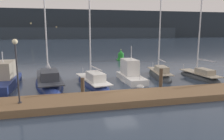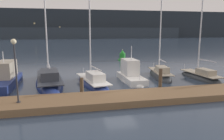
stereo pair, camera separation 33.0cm
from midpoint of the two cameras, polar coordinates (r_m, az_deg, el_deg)
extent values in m
plane|color=#2D3D51|center=(17.27, 2.78, -5.78)|extent=(400.00, 400.00, 0.00)
cube|color=brown|center=(15.14, 5.01, -7.28)|extent=(26.62, 2.80, 0.45)
cylinder|color=#4C3D2D|center=(16.00, -7.32, -4.54)|extent=(0.28, 0.28, 1.42)
cylinder|color=#4C3D2D|center=(17.52, 13.05, -2.67)|extent=(0.28, 0.28, 1.85)
ellipsoid|color=navy|center=(20.72, -25.68, -4.07)|extent=(1.95, 6.61, 1.23)
cube|color=navy|center=(20.63, -25.76, -3.07)|extent=(1.80, 5.95, 0.74)
cube|color=#A39984|center=(21.06, -25.57, 0.16)|extent=(1.32, 2.91, 1.39)
cube|color=black|center=(22.30, -24.84, 1.29)|extent=(1.15, 0.28, 0.62)
cylinder|color=silver|center=(20.40, -26.16, 3.09)|extent=(0.07, 0.07, 0.91)
ellipsoid|color=navy|center=(20.46, -15.62, -3.58)|extent=(3.24, 8.59, 1.64)
cube|color=#333842|center=(20.31, -15.71, -1.71)|extent=(2.72, 7.21, 0.08)
cube|color=#333842|center=(19.24, -15.61, -1.13)|extent=(1.68, 2.82, 0.73)
cylinder|color=silver|center=(20.63, -16.66, 15.11)|extent=(0.12, 0.12, 11.93)
cylinder|color=silver|center=(18.95, -15.71, 1.35)|extent=(0.49, 3.63, 0.09)
cylinder|color=silver|center=(24.05, -16.24, 0.73)|extent=(0.04, 0.04, 0.50)
ellipsoid|color=navy|center=(19.65, -4.61, -3.79)|extent=(3.06, 6.94, 1.23)
cube|color=silver|center=(19.53, -4.63, -2.33)|extent=(2.57, 5.83, 0.08)
cube|color=silver|center=(18.70, -3.88, -1.68)|extent=(1.49, 2.32, 0.70)
cylinder|color=silver|center=(19.56, -5.33, 11.31)|extent=(0.12, 0.12, 9.24)
cylinder|color=silver|center=(18.49, -3.84, 0.54)|extent=(0.60, 2.80, 0.09)
cylinder|color=silver|center=(22.38, -7.11, -0.08)|extent=(0.04, 0.04, 0.50)
ellipsoid|color=white|center=(20.91, 5.52, -2.93)|extent=(1.93, 5.10, 1.09)
cube|color=white|center=(20.84, 5.54, -2.18)|extent=(1.78, 4.59, 0.56)
cube|color=silver|center=(21.12, 5.13, 0.80)|extent=(1.28, 2.26, 1.48)
cube|color=black|center=(22.03, 4.29, 1.80)|extent=(1.08, 0.31, 0.66)
cylinder|color=silver|center=(20.55, 5.56, 4.45)|extent=(0.07, 0.07, 1.31)
cylinder|color=silver|center=(18.78, 7.71, -1.83)|extent=(0.04, 0.04, 0.60)
ellipsoid|color=#2D3338|center=(23.25, 12.80, -1.78)|extent=(2.46, 5.94, 1.57)
cube|color=#A39984|center=(23.13, 12.86, -0.32)|extent=(2.07, 4.99, 0.08)
cube|color=#A39984|center=(22.42, 13.39, 0.17)|extent=(1.24, 1.97, 0.58)
cylinder|color=silver|center=(23.18, 12.92, 9.21)|extent=(0.12, 0.12, 7.64)
cylinder|color=silver|center=(22.33, 13.45, 2.40)|extent=(0.41, 2.20, 0.09)
cylinder|color=silver|center=(25.60, 11.20, 1.33)|extent=(0.04, 0.04, 0.50)
ellipsoid|color=#2D3338|center=(23.72, 22.42, -2.08)|extent=(2.17, 5.90, 1.13)
cube|color=#A39984|center=(23.61, 22.51, -0.83)|extent=(1.82, 4.96, 0.08)
cube|color=#A39984|center=(23.05, 23.66, -0.43)|extent=(1.15, 1.93, 0.50)
cylinder|color=silver|center=(23.58, 22.45, 8.67)|extent=(0.12, 0.12, 7.76)
cylinder|color=silver|center=(22.87, 23.89, 2.27)|extent=(0.30, 2.34, 0.09)
cylinder|color=silver|center=(25.62, 18.76, 0.82)|extent=(0.04, 0.04, 0.50)
cylinder|color=green|center=(35.43, 3.01, 2.75)|extent=(1.41, 1.41, 0.16)
cylinder|color=green|center=(35.36, 3.02, 3.67)|extent=(0.94, 0.94, 0.97)
cone|color=green|center=(35.28, 3.03, 4.85)|extent=(0.66, 0.66, 0.50)
sphere|color=#F9EAB7|center=(35.25, 3.04, 5.34)|extent=(0.16, 0.16, 0.16)
cylinder|color=#2D2D33|center=(14.58, -22.63, -7.72)|extent=(0.24, 0.24, 0.06)
cylinder|color=#2D2D33|center=(14.15, -23.14, -0.83)|extent=(0.10, 0.10, 3.51)
sphere|color=#F9EAB7|center=(13.93, -23.70, 6.83)|extent=(0.32, 0.32, 0.32)
cube|color=#232B33|center=(134.91, -10.63, 11.67)|extent=(240.00, 16.00, 16.11)
cube|color=#2C363F|center=(124.93, -14.88, 9.29)|extent=(144.00, 10.00, 6.01)
cube|color=#F4DB8C|center=(130.25, 1.04, 9.53)|extent=(0.80, 0.10, 0.80)
cube|color=#F4DB8C|center=(130.90, -26.89, 7.89)|extent=(0.80, 0.10, 0.80)
cube|color=#F4DB8C|center=(126.78, -13.42, 10.82)|extent=(0.80, 0.10, 0.80)
cube|color=#F4DB8C|center=(126.96, -15.65, 9.42)|extent=(0.80, 0.10, 0.80)
cube|color=#F4DB8C|center=(129.51, -0.41, 10.52)|extent=(0.80, 0.10, 0.80)
cube|color=#F4DB8C|center=(128.62, -22.30, 9.05)|extent=(0.80, 0.10, 0.80)
cube|color=#F4DB8C|center=(127.16, -17.08, 9.64)|extent=(0.80, 0.10, 0.80)
cube|color=#F4DB8C|center=(126.87, -10.00, 10.38)|extent=(0.80, 0.10, 0.80)
cube|color=#F4DB8C|center=(127.72, -19.52, 11.42)|extent=(0.80, 0.10, 0.80)
cube|color=#F4DB8C|center=(126.82, -11.45, 8.60)|extent=(0.80, 0.10, 0.80)
camera|label=1|loc=(0.16, -89.53, 0.09)|focal=35.00mm
camera|label=2|loc=(0.16, 90.47, -0.09)|focal=35.00mm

